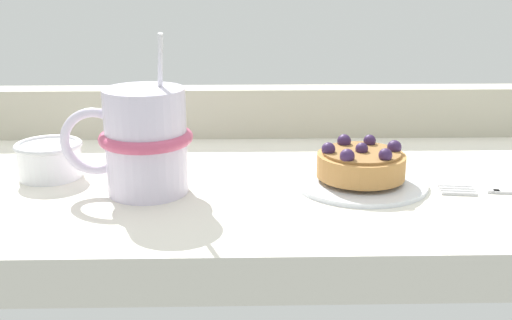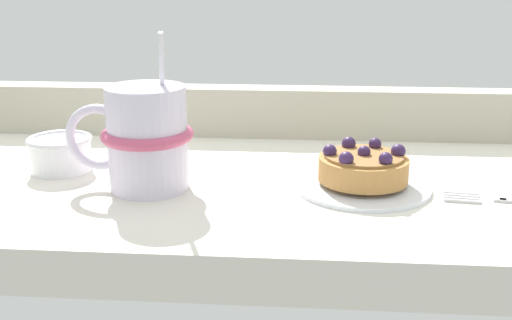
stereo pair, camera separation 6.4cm
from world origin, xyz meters
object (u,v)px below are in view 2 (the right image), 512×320
(dessert_plate, at_px, (362,184))
(coffee_mug, at_px, (145,138))
(raspberry_tart, at_px, (363,166))
(sugar_bowl, at_px, (61,152))

(dessert_plate, xyz_separation_m, coffee_mug, (-0.22, -0.02, 0.05))
(raspberry_tart, bearing_deg, coffee_mug, -175.92)
(coffee_mug, relative_size, sugar_bowl, 2.23)
(dessert_plate, relative_size, sugar_bowl, 1.94)
(sugar_bowl, bearing_deg, coffee_mug, -24.48)
(dessert_plate, bearing_deg, sugar_bowl, 174.06)
(dessert_plate, distance_m, coffee_mug, 0.22)
(dessert_plate, relative_size, raspberry_tart, 1.52)
(dessert_plate, xyz_separation_m, raspberry_tart, (-0.00, 0.00, 0.02))
(coffee_mug, bearing_deg, sugar_bowl, 155.52)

